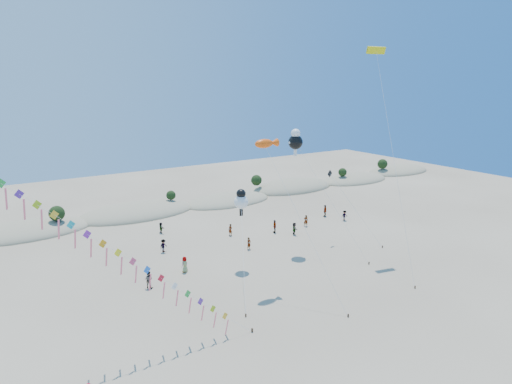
% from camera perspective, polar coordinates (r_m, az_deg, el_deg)
% --- Properties ---
extents(ground, '(160.00, 160.00, 0.00)m').
position_cam_1_polar(ground, '(35.07, 8.73, -21.34)').
color(ground, gray).
rests_on(ground, ground).
extents(dune_ridge, '(145.30, 11.49, 5.57)m').
position_cam_1_polar(dune_ridge, '(72.22, -14.76, -2.63)').
color(dune_ridge, gray).
rests_on(dune_ridge, ground).
extents(kite_train, '(26.63, 7.60, 22.78)m').
position_cam_1_polar(kite_train, '(32.43, -26.03, -2.42)').
color(kite_train, '#3F2D1E').
rests_on(kite_train, ground).
extents(fish_kite, '(3.24, 11.09, 15.08)m').
position_cam_1_polar(fish_kite, '(42.81, 1.43, 6.43)').
color(fish_kite, '#3F2D1E').
rests_on(fish_kite, ground).
extents(cartoon_kite_low, '(6.44, 11.03, 9.03)m').
position_cam_1_polar(cartoon_kite_low, '(47.84, -2.00, -1.13)').
color(cartoon_kite_low, '#3F2D1E').
rests_on(cartoon_kite_low, ground).
extents(cartoon_kite_high, '(4.78, 10.54, 15.11)m').
position_cam_1_polar(cartoon_kite_high, '(52.89, 5.30, 6.85)').
color(cartoon_kite_high, '#3F2D1E').
rests_on(cartoon_kite_high, ground).
extents(parafoil_kite, '(6.34, 12.49, 24.68)m').
position_cam_1_polar(parafoil_kite, '(54.62, 15.79, 17.28)').
color(parafoil_kite, '#3F2D1E').
rests_on(parafoil_kite, ground).
extents(dark_kite, '(4.24, 6.60, 9.54)m').
position_cam_1_polar(dark_kite, '(56.76, 11.46, 0.09)').
color(dark_kite, '#3F2D1E').
rests_on(dark_kite, ground).
extents(beachgoers, '(34.04, 16.74, 1.89)m').
position_cam_1_polar(beachgoers, '(57.65, -1.13, -5.61)').
color(beachgoers, slate).
rests_on(beachgoers, ground).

